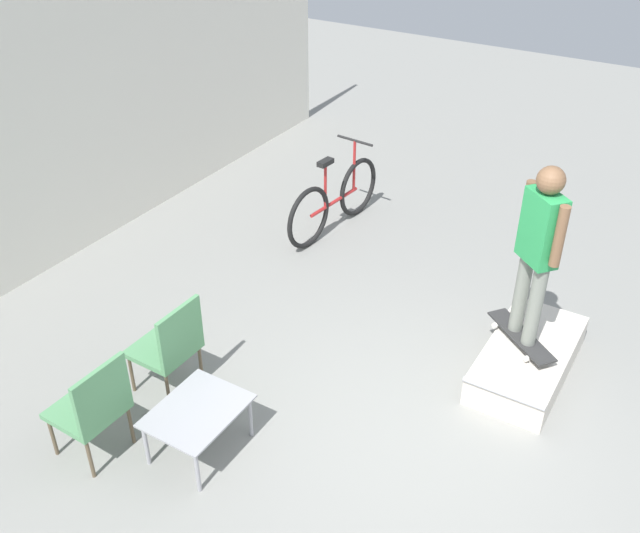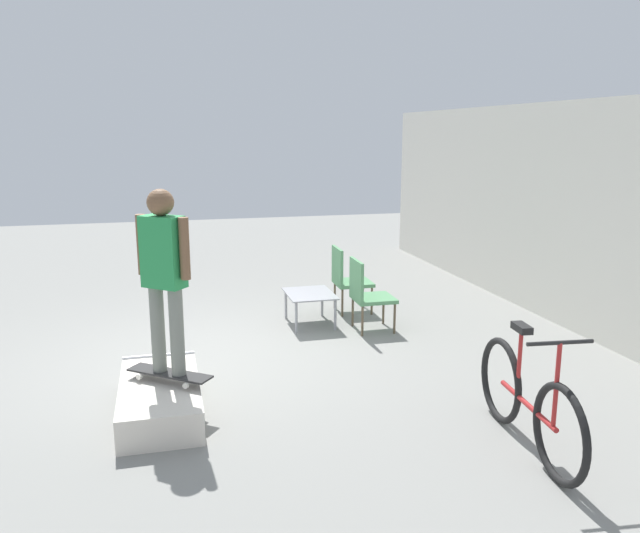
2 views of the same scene
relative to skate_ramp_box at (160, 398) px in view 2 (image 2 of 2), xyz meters
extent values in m
plane|color=gray|center=(-1.41, 0.47, -0.15)|extent=(24.00, 24.00, 0.00)
cube|color=white|center=(-1.41, 5.34, 1.35)|extent=(12.00, 0.06, 3.00)
cube|color=silver|center=(0.00, 0.00, 0.00)|extent=(1.49, 0.73, 0.30)
cylinder|color=#B7B7BC|center=(-0.74, 0.00, 0.15)|extent=(0.05, 0.73, 0.05)
cube|color=#2D2D2D|center=(0.00, 0.10, 0.24)|extent=(0.68, 0.79, 0.02)
cylinder|color=white|center=(0.07, 0.38, 0.20)|extent=(0.06, 0.06, 0.05)
cylinder|color=white|center=(0.25, 0.23, 0.20)|extent=(0.06, 0.06, 0.05)
cylinder|color=white|center=(-0.25, -0.04, 0.20)|extent=(0.06, 0.06, 0.05)
cylinder|color=white|center=(-0.07, -0.18, 0.20)|extent=(0.06, 0.06, 0.05)
cylinder|color=gray|center=(-0.07, 0.01, 0.66)|extent=(0.13, 0.13, 0.82)
cylinder|color=gray|center=(0.07, 0.18, 0.66)|extent=(0.13, 0.13, 0.82)
cube|color=#28934C|center=(0.00, 0.10, 1.39)|extent=(0.40, 0.42, 0.65)
cylinder|color=brown|center=(-0.16, -0.09, 1.44)|extent=(0.09, 0.09, 0.55)
cylinder|color=brown|center=(0.15, 0.28, 1.44)|extent=(0.09, 0.09, 0.55)
sphere|color=brown|center=(0.00, 0.10, 1.83)|extent=(0.24, 0.24, 0.24)
cube|color=#9E9EA3|center=(-2.37, 2.01, 0.28)|extent=(0.79, 0.63, 0.02)
cylinder|color=#9E9EA3|center=(-2.71, 1.74, 0.06)|extent=(0.04, 0.04, 0.43)
cylinder|color=#9E9EA3|center=(-2.02, 1.74, 0.06)|extent=(0.04, 0.04, 0.43)
cylinder|color=#9E9EA3|center=(-2.71, 2.27, 0.06)|extent=(0.04, 0.04, 0.43)
cylinder|color=#9E9EA3|center=(-2.02, 2.27, 0.06)|extent=(0.04, 0.04, 0.43)
cylinder|color=brown|center=(-2.59, 2.98, 0.05)|extent=(0.03, 0.03, 0.41)
cylinder|color=brown|center=(-3.03, 3.00, 0.05)|extent=(0.03, 0.03, 0.41)
cylinder|color=brown|center=(-2.60, 2.54, 0.05)|extent=(0.03, 0.03, 0.41)
cylinder|color=brown|center=(-3.04, 2.56, 0.05)|extent=(0.03, 0.03, 0.41)
cube|color=#569360|center=(-2.82, 2.77, 0.28)|extent=(0.53, 0.53, 0.05)
cube|color=#569360|center=(-2.82, 2.53, 0.56)|extent=(0.52, 0.05, 0.51)
cylinder|color=brown|center=(-1.69, 2.99, 0.05)|extent=(0.03, 0.03, 0.41)
cylinder|color=brown|center=(-2.13, 2.99, 0.05)|extent=(0.03, 0.03, 0.41)
cylinder|color=brown|center=(-1.70, 2.55, 0.05)|extent=(0.03, 0.03, 0.41)
cylinder|color=brown|center=(-2.14, 2.55, 0.05)|extent=(0.03, 0.03, 0.41)
cube|color=#569360|center=(-1.91, 2.77, 0.28)|extent=(0.53, 0.53, 0.05)
cube|color=#569360|center=(-1.92, 2.53, 0.56)|extent=(0.52, 0.05, 0.51)
torus|color=black|center=(1.95, 2.89, 0.24)|extent=(0.78, 0.14, 0.77)
torus|color=black|center=(0.91, 3.00, 0.24)|extent=(0.78, 0.14, 0.77)
cylinder|color=#AD2323|center=(1.43, 2.95, 0.24)|extent=(0.94, 0.14, 0.04)
cylinder|color=#AD2323|center=(1.24, 2.97, 0.52)|extent=(0.04, 0.04, 0.57)
cube|color=black|center=(1.24, 2.97, 0.84)|extent=(0.23, 0.12, 0.06)
cylinder|color=#AD2323|center=(1.84, 2.91, 0.57)|extent=(0.04, 0.04, 0.68)
cylinder|color=black|center=(1.84, 2.91, 0.91)|extent=(0.09, 0.52, 0.03)
camera|label=1|loc=(-5.44, -1.02, 4.34)|focal=40.00mm
camera|label=2|loc=(5.64, 0.10, 2.43)|focal=35.00mm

